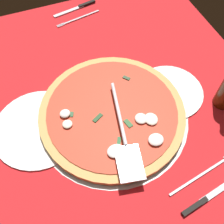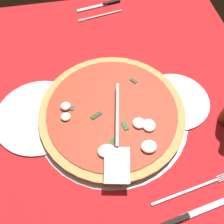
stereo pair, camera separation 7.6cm
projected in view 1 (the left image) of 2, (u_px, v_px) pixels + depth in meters
ground_plane at (97, 105)px, 80.40cm from camera, size 104.37×104.37×0.80cm
pizza_pan at (112, 115)px, 77.43cm from camera, size 45.00×45.00×0.98cm
dinner_plate_left at (169, 92)px, 81.92cm from camera, size 20.96×20.96×1.00cm
dinner_plate_right at (39, 128)px, 75.01cm from camera, size 25.94×25.94×1.00cm
pizza at (112, 113)px, 76.11cm from camera, size 42.73×42.73×3.24cm
pizza_server at (124, 135)px, 69.30cm from camera, size 9.59×30.24×1.00cm
place_setting_near at (79, 13)px, 102.60cm from camera, size 19.02×15.73×1.40cm
place_setting_far at (205, 187)px, 66.14cm from camera, size 22.04×14.57×1.40cm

